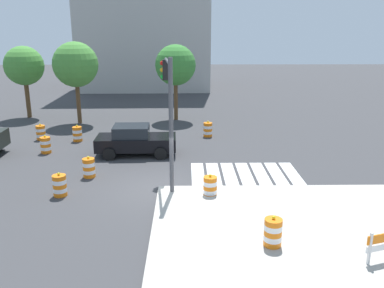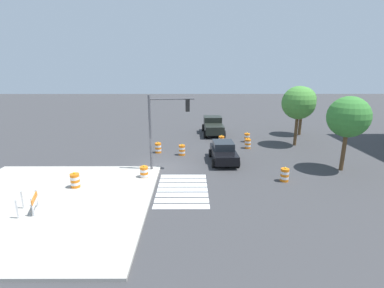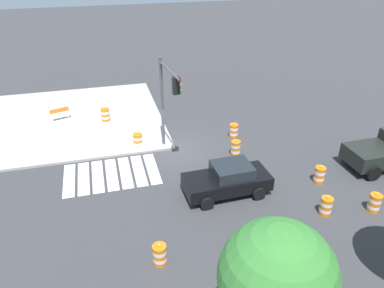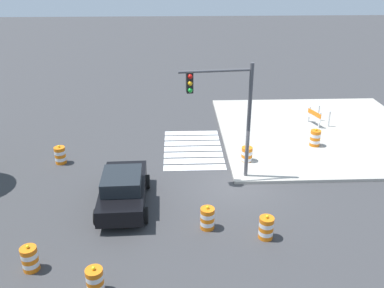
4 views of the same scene
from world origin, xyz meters
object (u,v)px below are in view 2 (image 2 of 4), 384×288
(traffic_light_pole, at_px, (166,119))
(street_tree_streetside_mid, at_px, (299,103))
(traffic_barrel_near_corner, at_px, (248,144))
(traffic_barrel_far_curb, at_px, (285,175))
(traffic_barrel_lane_center, at_px, (247,138))
(pickup_truck, at_px, (213,125))
(traffic_barrel_crosswalk_end, at_px, (144,173))
(traffic_barrel_on_sidewalk, at_px, (75,180))
(street_tree_streetside_near, at_px, (348,117))
(traffic_barrel_median_far, at_px, (182,150))
(traffic_barrel_opposite_curb, at_px, (158,148))
(traffic_barrel_median_near, at_px, (221,141))
(sports_car, at_px, (223,152))
(construction_barricade, at_px, (31,202))
(street_tree_streetside_far, at_px, (303,100))

(traffic_light_pole, xyz_separation_m, street_tree_streetside_mid, (-7.01, 12.11, 0.28))
(traffic_barrel_near_corner, xyz_separation_m, traffic_light_pole, (5.93, -7.23, 3.46))
(traffic_barrel_far_curb, distance_m, traffic_barrel_lane_center, 10.41)
(pickup_truck, relative_size, traffic_barrel_crosswalk_end, 5.08)
(traffic_barrel_on_sidewalk, distance_m, street_tree_streetside_near, 19.33)
(traffic_barrel_crosswalk_end, height_order, street_tree_streetside_near, street_tree_streetside_near)
(traffic_barrel_crosswalk_end, height_order, traffic_barrel_on_sidewalk, traffic_barrel_on_sidewalk)
(traffic_barrel_median_far, height_order, traffic_barrel_far_curb, same)
(traffic_barrel_opposite_curb, bearing_deg, traffic_barrel_median_far, 71.93)
(traffic_barrel_median_near, height_order, traffic_barrel_lane_center, same)
(pickup_truck, bearing_deg, sports_car, 0.74)
(construction_barricade, relative_size, street_tree_streetside_far, 0.26)
(traffic_barrel_near_corner, distance_m, traffic_barrel_lane_center, 2.38)
(traffic_barrel_median_far, bearing_deg, traffic_barrel_on_sidewalk, -42.21)
(traffic_barrel_median_far, xyz_separation_m, traffic_barrel_lane_center, (-4.47, 6.58, 0.00))
(traffic_barrel_median_near, xyz_separation_m, street_tree_streetside_far, (-4.35, 9.34, 3.46))
(traffic_barrel_far_curb, distance_m, traffic_barrel_opposite_curb, 11.47)
(traffic_barrel_far_curb, height_order, street_tree_streetside_mid, street_tree_streetside_mid)
(traffic_barrel_near_corner, height_order, traffic_barrel_crosswalk_end, same)
(traffic_barrel_opposite_curb, distance_m, street_tree_streetside_near, 15.44)
(traffic_barrel_near_corner, bearing_deg, street_tree_streetside_mid, 102.51)
(pickup_truck, bearing_deg, traffic_barrel_median_near, 5.62)
(traffic_barrel_near_corner, height_order, traffic_barrel_median_near, same)
(traffic_barrel_median_near, bearing_deg, traffic_light_pole, -34.35)
(traffic_barrel_median_far, relative_size, traffic_barrel_far_curb, 1.00)
(construction_barricade, xyz_separation_m, street_tree_streetside_mid, (-13.55, 18.69, 3.47))
(traffic_barrel_far_curb, bearing_deg, traffic_barrel_opposite_curb, -125.34)
(traffic_barrel_near_corner, relative_size, traffic_light_pole, 0.19)
(sports_car, relative_size, traffic_barrel_crosswalk_end, 4.27)
(traffic_barrel_near_corner, bearing_deg, traffic_barrel_crosswalk_end, -48.65)
(traffic_barrel_median_near, height_order, street_tree_streetside_mid, street_tree_streetside_mid)
(sports_car, xyz_separation_m, traffic_barrel_crosswalk_end, (3.75, -5.91, -0.36))
(traffic_light_pole, relative_size, street_tree_streetside_far, 1.02)
(pickup_truck, height_order, traffic_barrel_opposite_curb, pickup_truck)
(traffic_barrel_median_near, bearing_deg, pickup_truck, -174.38)
(traffic_barrel_crosswalk_end, bearing_deg, traffic_barrel_near_corner, 131.35)
(street_tree_streetside_mid, bearing_deg, pickup_truck, -122.67)
(traffic_barrel_far_curb, height_order, street_tree_streetside_near, street_tree_streetside_near)
(pickup_truck, xyz_separation_m, traffic_barrel_crosswalk_end, (13.68, -5.78, -0.52))
(traffic_barrel_lane_center, xyz_separation_m, traffic_barrel_opposite_curb, (3.76, -8.76, 0.00))
(traffic_barrel_crosswalk_end, relative_size, street_tree_streetside_mid, 0.18)
(traffic_barrel_on_sidewalk, bearing_deg, sports_car, 118.66)
(sports_car, distance_m, traffic_barrel_on_sidewalk, 11.41)
(construction_barricade, height_order, traffic_light_pole, traffic_light_pole)
(traffic_barrel_median_near, height_order, traffic_light_pole, traffic_light_pole)
(traffic_barrel_opposite_curb, bearing_deg, traffic_barrel_on_sidewalk, -28.87)
(traffic_light_pole, height_order, street_tree_streetside_near, traffic_light_pole)
(sports_car, xyz_separation_m, traffic_light_pole, (2.05, -4.48, 3.10))
(traffic_barrel_on_sidewalk, xyz_separation_m, street_tree_streetside_far, (-14.83, 19.71, 3.31))
(pickup_truck, relative_size, traffic_light_pole, 0.94)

